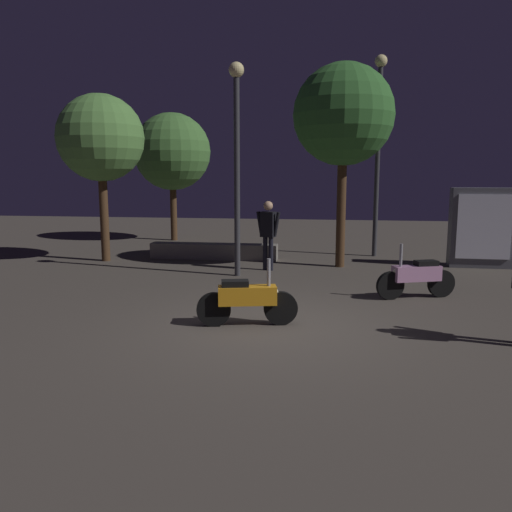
% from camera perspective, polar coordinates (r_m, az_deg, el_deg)
% --- Properties ---
extents(ground_plane, '(40.00, 40.00, 0.00)m').
position_cam_1_polar(ground_plane, '(8.57, 2.15, -7.78)').
color(ground_plane, '#4C443D').
extents(motorcycle_orange_foreground, '(1.64, 0.50, 1.11)m').
position_cam_1_polar(motorcycle_orange_foreground, '(8.55, -0.99, -4.77)').
color(motorcycle_orange_foreground, black).
rests_on(motorcycle_orange_foreground, ground_plane).
extents(motorcycle_pink_parked_left, '(1.60, 0.64, 1.11)m').
position_cam_1_polar(motorcycle_pink_parked_left, '(10.87, 17.13, -2.18)').
color(motorcycle_pink_parked_left, black).
rests_on(motorcycle_pink_parked_left, ground_plane).
extents(person_rider_beside, '(0.66, 0.34, 1.78)m').
position_cam_1_polar(person_rider_beside, '(13.33, 1.33, 2.98)').
color(person_rider_beside, black).
rests_on(person_rider_beside, ground_plane).
extents(streetlamp_near, '(0.36, 0.36, 5.01)m').
position_cam_1_polar(streetlamp_near, '(12.55, -2.12, 12.24)').
color(streetlamp_near, '#38383D').
rests_on(streetlamp_near, ground_plane).
extents(streetlamp_far, '(0.36, 0.36, 5.82)m').
position_cam_1_polar(streetlamp_far, '(16.02, 13.22, 12.91)').
color(streetlamp_far, '#38383D').
rests_on(streetlamp_far, ground_plane).
extents(tree_left_bg, '(2.60, 2.60, 5.26)m').
position_cam_1_polar(tree_left_bg, '(14.02, 9.54, 14.89)').
color(tree_left_bg, '#4C331E').
rests_on(tree_left_bg, ground_plane).
extents(tree_center_bg, '(2.79, 2.79, 4.64)m').
position_cam_1_polar(tree_center_bg, '(19.59, -9.15, 11.15)').
color(tree_center_bg, '#4C331E').
rests_on(tree_center_bg, ground_plane).
extents(tree_right_bg, '(2.39, 2.39, 4.63)m').
position_cam_1_polar(tree_right_bg, '(15.35, -16.60, 12.17)').
color(tree_right_bg, '#4C331E').
rests_on(tree_right_bg, ground_plane).
extents(kiosk_billboard, '(1.61, 0.58, 2.10)m').
position_cam_1_polar(kiosk_billboard, '(15.01, 23.41, 2.85)').
color(kiosk_billboard, '#595960').
rests_on(kiosk_billboard, ground_plane).
extents(planter_wall_low, '(3.71, 0.50, 0.45)m').
position_cam_1_polar(planter_wall_low, '(15.25, -4.63, 0.52)').
color(planter_wall_low, gray).
rests_on(planter_wall_low, ground_plane).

